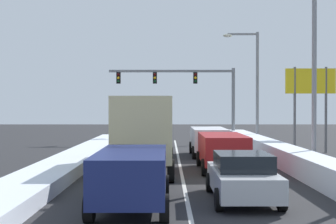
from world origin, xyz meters
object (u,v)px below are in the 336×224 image
Objects in this scene: suv_white_right_lane_third at (207,139)px; suv_navy_center_lane_nearest at (130,174)px; traffic_light_gantry at (187,86)px; street_lamp_right_mid at (305,51)px; suv_charcoal_center_lane_third at (151,139)px; roadside_sign_right at (308,90)px; sedan_silver_right_lane_nearest at (240,176)px; suv_red_right_lane_second at (220,149)px; box_truck_center_lane_second at (143,131)px; street_lamp_right_far at (250,78)px.

suv_white_right_lane_third is 15.37m from suv_navy_center_lane_nearest.
traffic_light_gantry is 1.13× the size of street_lamp_right_mid.
suv_charcoal_center_lane_third is 12.31m from traffic_light_gantry.
sedan_silver_right_lane_nearest is at bearing -113.22° from roadside_sign_right.
suv_red_right_lane_second is 0.46× the size of traffic_light_gantry.
sedan_silver_right_lane_nearest is at bearing -61.14° from box_truck_center_lane_second.
suv_white_right_lane_third is (0.11, 13.77, 0.25)m from sedan_silver_right_lane_nearest.
street_lamp_right_mid reaches higher than suv_charcoal_center_lane_third.
street_lamp_right_far is 5.65m from roadside_sign_right.
box_truck_center_lane_second is at bearing -98.17° from traffic_light_gantry.
street_lamp_right_far is at bearing 71.48° from suv_navy_center_lane_nearest.
box_truck_center_lane_second is (-3.46, -7.70, 0.88)m from suv_white_right_lane_third.
traffic_light_gantry reaches higher than sedan_silver_right_lane_nearest.
suv_navy_center_lane_nearest is at bearing -96.03° from traffic_light_gantry.
box_truck_center_lane_second is at bearing -90.93° from suv_charcoal_center_lane_third.
traffic_light_gantry is 1.93× the size of roadside_sign_right.
suv_navy_center_lane_nearest is at bearing -160.45° from sedan_silver_right_lane_nearest.
sedan_silver_right_lane_nearest is 0.42× the size of traffic_light_gantry.
suv_white_right_lane_third is 0.46× the size of traffic_light_gantry.
street_lamp_right_mid is at bearing 2.36° from suv_red_right_lane_second.
suv_charcoal_center_lane_third is (-3.40, 6.96, 0.00)m from suv_red_right_lane_second.
suv_red_right_lane_second and suv_charcoal_center_lane_third have the same top height.
traffic_light_gantry is (2.79, 19.46, 2.82)m from box_truck_center_lane_second.
roadside_sign_right is (10.13, 9.74, 2.12)m from box_truck_center_lane_second.
suv_red_right_lane_second is 11.31m from roadside_sign_right.
street_lamp_right_mid is 9.04m from roadside_sign_right.
suv_charcoal_center_lane_third is 0.52× the size of street_lamp_right_mid.
suv_red_right_lane_second is 1.00× the size of suv_charcoal_center_lane_third.
street_lamp_right_mid is 1.71× the size of roadside_sign_right.
street_lamp_right_far is (-0.22, 13.27, -0.50)m from street_lamp_right_mid.
suv_charcoal_center_lane_third is at bearing -170.27° from roadside_sign_right.
roadside_sign_right is at bearing 66.78° from sedan_silver_right_lane_nearest.
box_truck_center_lane_second is at bearing -163.14° from suv_red_right_lane_second.
street_lamp_right_mid reaches higher than suv_red_right_lane_second.
traffic_light_gantry is (2.82, 26.73, 3.71)m from suv_navy_center_lane_nearest.
traffic_light_gantry is at bearing 104.42° from street_lamp_right_mid.
street_lamp_right_far reaches higher than suv_navy_center_lane_nearest.
suv_white_right_lane_third is at bearing -119.25° from street_lamp_right_far.
suv_navy_center_lane_nearest is 0.89× the size of roadside_sign_right.
street_lamp_right_mid reaches higher than suv_navy_center_lane_nearest.
street_lamp_right_mid is (7.48, 1.23, 3.64)m from box_truck_center_lane_second.
suv_red_right_lane_second reaches higher than sedan_silver_right_lane_nearest.
suv_white_right_lane_third is 1.00× the size of suv_navy_center_lane_nearest.
traffic_light_gantry is at bearing 127.06° from roadside_sign_right.
sedan_silver_right_lane_nearest is 0.92× the size of suv_charcoal_center_lane_third.
box_truck_center_lane_second is 1.47× the size of suv_charcoal_center_lane_third.
suv_red_right_lane_second is 6.01m from street_lamp_right_mid.
suv_white_right_lane_third is at bearing 89.55° from sedan_silver_right_lane_nearest.
box_truck_center_lane_second is 14.21m from roadside_sign_right.
street_lamp_right_far is (7.13, 6.47, 4.02)m from suv_charcoal_center_lane_third.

